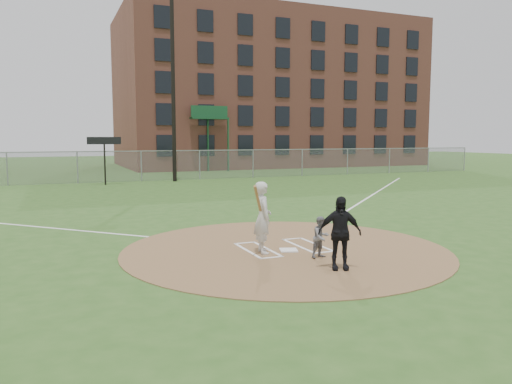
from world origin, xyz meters
name	(u,v)px	position (x,y,z in m)	size (l,w,h in m)	color
ground	(285,249)	(0.00, 0.00, 0.00)	(140.00, 140.00, 0.00)	#2C521C
dirt_circle	(285,249)	(0.00, 0.00, 0.01)	(8.40, 8.40, 0.02)	olive
home_plate	(289,250)	(-0.02, -0.23, 0.03)	(0.44, 0.44, 0.03)	white
foul_line_first	(370,196)	(9.00, 9.00, 0.01)	(0.10, 24.00, 0.01)	white
catcher	(321,237)	(0.37, -1.19, 0.52)	(0.49, 0.38, 1.00)	slate
umpire	(340,233)	(0.22, -2.26, 0.83)	(0.95, 0.39, 1.61)	black
batters_boxes	(283,247)	(0.00, 0.15, 0.03)	(2.08, 1.88, 0.01)	white
batter_at_plate	(263,217)	(-0.73, -0.20, 0.92)	(0.76, 1.01, 1.79)	silver
outfield_fence	(141,166)	(0.00, 22.00, 1.02)	(56.08, 0.08, 2.03)	slate
brick_warehouse	(266,94)	(16.00, 37.96, 7.50)	(30.00, 17.17, 15.00)	#A55747
light_pole	(173,80)	(2.00, 21.00, 6.61)	(1.20, 0.30, 12.22)	black
scoreboard_sign	(104,146)	(-2.50, 20.20, 2.39)	(2.00, 0.10, 2.93)	black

